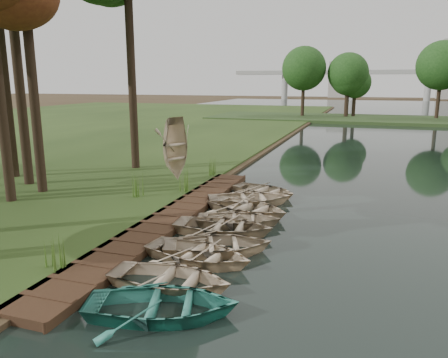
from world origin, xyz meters
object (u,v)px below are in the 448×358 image
(rowboat_0, at_px, (162,302))
(stored_rowboat, at_px, (176,174))
(rowboat_2, at_px, (198,251))
(rowboat_1, at_px, (170,276))
(boardwalk, at_px, (171,219))

(rowboat_0, relative_size, stored_rowboat, 1.08)
(rowboat_2, xyz_separation_m, stored_rowboat, (-4.93, 9.16, 0.24))
(rowboat_1, bearing_deg, rowboat_0, -162.96)
(rowboat_1, height_order, rowboat_2, rowboat_2)
(boardwalk, distance_m, rowboat_1, 5.72)
(boardwalk, xyz_separation_m, rowboat_1, (2.43, -5.17, 0.25))
(rowboat_0, height_order, stored_rowboat, stored_rowboat)
(rowboat_0, bearing_deg, boardwalk, 6.61)
(rowboat_1, distance_m, stored_rowboat, 12.05)
(boardwalk, distance_m, rowboat_2, 4.16)
(boardwalk, relative_size, rowboat_2, 4.61)
(boardwalk, bearing_deg, rowboat_2, -52.99)
(boardwalk, xyz_separation_m, stored_rowboat, (-2.43, 5.84, 0.50))
(boardwalk, bearing_deg, rowboat_1, -64.86)
(boardwalk, height_order, rowboat_2, rowboat_2)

